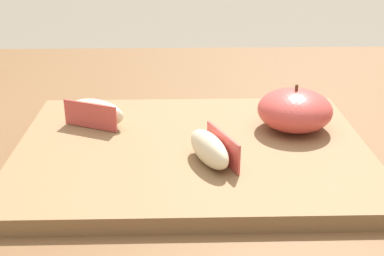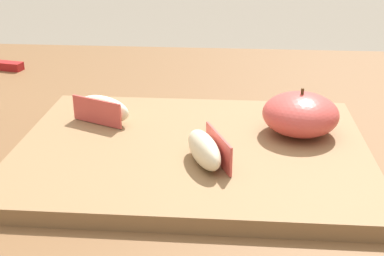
{
  "view_description": "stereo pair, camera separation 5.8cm",
  "coord_description": "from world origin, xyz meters",
  "px_view_note": "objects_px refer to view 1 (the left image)",
  "views": [
    {
      "loc": [
        -0.05,
        -0.59,
        0.98
      ],
      "look_at": [
        -0.03,
        -0.05,
        0.76
      ],
      "focal_mm": 49.29,
      "sensor_mm": 36.0,
      "label": 1
    },
    {
      "loc": [
        0.01,
        -0.58,
        0.98
      ],
      "look_at": [
        -0.03,
        -0.05,
        0.76
      ],
      "focal_mm": 49.29,
      "sensor_mm": 36.0,
      "label": 2
    }
  ],
  "objects_px": {
    "apple_wedge_near_knife": "(95,113)",
    "apple_half_skin_up": "(295,110)",
    "cutting_board": "(192,151)",
    "apple_wedge_left": "(210,149)"
  },
  "relations": [
    {
      "from": "apple_wedge_near_knife",
      "to": "apple_half_skin_up",
      "type": "bearing_deg",
      "value": -4.12
    },
    {
      "from": "cutting_board",
      "to": "apple_wedge_near_knife",
      "type": "relative_size",
      "value": 5.0
    },
    {
      "from": "apple_half_skin_up",
      "to": "apple_wedge_left",
      "type": "bearing_deg",
      "value": -139.95
    },
    {
      "from": "apple_wedge_near_knife",
      "to": "cutting_board",
      "type": "bearing_deg",
      "value": -27.05
    },
    {
      "from": "cutting_board",
      "to": "apple_half_skin_up",
      "type": "relative_size",
      "value": 4.44
    },
    {
      "from": "apple_wedge_left",
      "to": "apple_wedge_near_knife",
      "type": "bearing_deg",
      "value": 141.33
    },
    {
      "from": "cutting_board",
      "to": "apple_wedge_left",
      "type": "xyz_separation_m",
      "value": [
        0.02,
        -0.05,
        0.03
      ]
    },
    {
      "from": "cutting_board",
      "to": "apple_wedge_near_knife",
      "type": "distance_m",
      "value": 0.13
    },
    {
      "from": "cutting_board",
      "to": "apple_wedge_left",
      "type": "height_order",
      "value": "apple_wedge_left"
    },
    {
      "from": "apple_half_skin_up",
      "to": "apple_wedge_left",
      "type": "relative_size",
      "value": 1.12
    }
  ]
}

